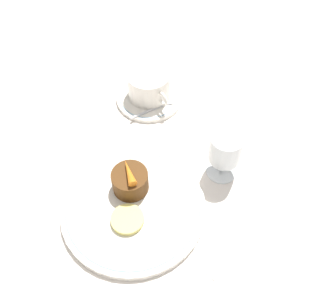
# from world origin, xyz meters

# --- Properties ---
(ground_plane) EXTENTS (3.00, 3.00, 0.00)m
(ground_plane) POSITION_xyz_m (0.00, 0.00, 0.00)
(ground_plane) COLOR white
(dinner_plate) EXTENTS (0.28, 0.28, 0.01)m
(dinner_plate) POSITION_xyz_m (0.01, -0.05, 0.01)
(dinner_plate) COLOR white
(dinner_plate) RESTS_ON ground_plane
(saucer) EXTENTS (0.16, 0.16, 0.01)m
(saucer) POSITION_xyz_m (-0.23, 0.13, 0.01)
(saucer) COLOR white
(saucer) RESTS_ON ground_plane
(coffee_cup) EXTENTS (0.13, 0.10, 0.06)m
(coffee_cup) POSITION_xyz_m (-0.23, 0.13, 0.04)
(coffee_cup) COLOR white
(coffee_cup) RESTS_ON saucer
(spoon) EXTENTS (0.02, 0.12, 0.00)m
(spoon) POSITION_xyz_m (-0.19, 0.13, 0.01)
(spoon) COLOR silver
(spoon) RESTS_ON saucer
(wine_glass) EXTENTS (0.06, 0.06, 0.11)m
(wine_glass) POSITION_xyz_m (0.03, 0.14, 0.07)
(wine_glass) COLOR silver
(wine_glass) RESTS_ON ground_plane
(fork) EXTENTS (0.06, 0.19, 0.01)m
(fork) POSITION_xyz_m (0.20, -0.03, 0.00)
(fork) COLOR silver
(fork) RESTS_ON ground_plane
(dessert_cake) EXTENTS (0.07, 0.07, 0.04)m
(dessert_cake) POSITION_xyz_m (-0.03, -0.03, 0.04)
(dessert_cake) COLOR #563314
(dessert_cake) RESTS_ON dinner_plate
(carrot_garnish) EXTENTS (0.06, 0.03, 0.02)m
(carrot_garnish) POSITION_xyz_m (-0.03, -0.03, 0.07)
(carrot_garnish) COLOR orange
(carrot_garnish) RESTS_ON dessert_cake
(pineapple_slice) EXTENTS (0.06, 0.06, 0.01)m
(pineapple_slice) POSITION_xyz_m (0.03, -0.08, 0.02)
(pineapple_slice) COLOR #EFE075
(pineapple_slice) RESTS_ON dinner_plate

